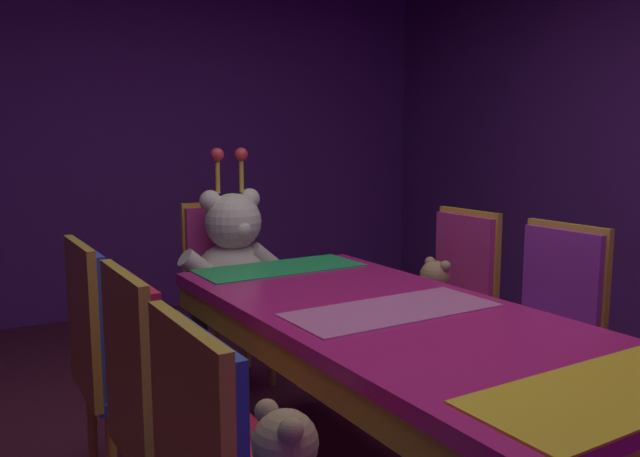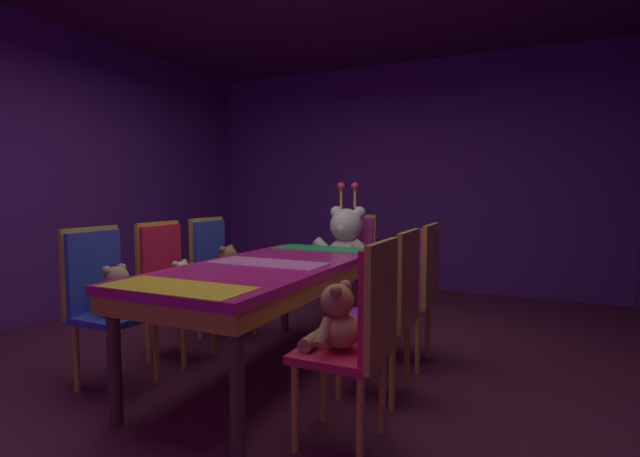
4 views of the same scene
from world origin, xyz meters
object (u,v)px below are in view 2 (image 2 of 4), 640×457
teddy_right_1 (425,281)px  chair_left_1 (191,236)px  chair_right_3 (538,245)px  throne_chair (471,211)px  teddy_right_0 (345,307)px  chair_right_1 (454,283)px  teddy_left_2 (272,229)px  teddy_left_3 (322,220)px  banquet_table (331,238)px  teddy_left_1 (207,240)px  chair_right_0 (377,313)px  chair_right_2 (504,261)px  chair_left_2 (256,224)px  teddy_right_3 (513,244)px  teddy_right_2 (477,261)px  chair_left_3 (307,214)px  king_teddy_bear (462,197)px  chair_left_0 (108,252)px  teddy_left_0 (124,260)px

teddy_right_1 → chair_left_1: bearing=0.3°
chair_left_1 → chair_right_3: bearing=31.4°
chair_left_1 → chair_right_3: same height
chair_right_3 → throne_chair: (-0.85, 0.91, 0.00)m
teddy_right_0 → chair_right_1: (0.16, 0.58, 0.00)m
teddy_left_2 → teddy_right_0: (1.42, -1.11, 0.01)m
chair_right_1 → chair_right_3: bearing=-88.7°
teddy_right_1 → teddy_left_3: bearing=-36.3°
banquet_table → teddy_left_1: bearing=-160.3°
teddy_right_1 → teddy_right_0: bearing=88.2°
chair_right_0 → chair_right_2: 1.12m
teddy_left_1 → chair_right_2: bearing=19.1°
banquet_table → chair_left_1: 0.91m
chair_left_2 → teddy_right_3: size_ratio=3.18×
teddy_right_3 → chair_left_1: bearing=33.7°
chair_right_1 → teddy_right_2: 0.56m
teddy_left_1 → teddy_right_0: 1.55m
chair_right_0 → teddy_right_3: 1.63m
chair_right_3 → teddy_right_3: chair_right_3 is taller
chair_left_3 → teddy_right_2: 1.67m
teddy_right_3 → king_teddy_bear: size_ratio=0.48×
chair_left_1 → teddy_right_0: chair_left_1 is taller
teddy_right_3 → throne_chair: size_ratio=0.31×
teddy_left_1 → teddy_right_3: (1.43, 1.05, -0.01)m
chair_right_0 → teddy_left_3: bearing=-46.2°
chair_left_0 → teddy_right_3: (1.57, 1.63, -0.01)m
teddy_left_2 → throne_chair: (0.70, 1.42, 0.01)m
teddy_right_1 → teddy_right_3: 1.04m
teddy_right_1 → chair_left_2: bearing=-18.6°
chair_left_0 → chair_left_3: size_ratio=1.00×
teddy_right_1 → throne_chair: size_ratio=0.30×
teddy_right_2 → teddy_right_3: size_ratio=0.92×
chair_left_3 → teddy_right_0: bearing=-46.3°
chair_right_3 → teddy_right_3: bearing=-0.0°
teddy_left_2 → chair_left_3: 0.55m
teddy_left_1 → teddy_right_2: teddy_left_1 is taller
chair_left_0 → teddy_left_1: (0.14, 0.58, -0.01)m
teddy_left_0 → chair_right_2: size_ratio=0.29×
teddy_left_0 → chair_left_2: bearing=96.6°
teddy_left_2 → teddy_left_3: 0.53m
chair_left_0 → chair_left_1: (-0.01, 0.58, 0.00)m
king_teddy_bear → teddy_left_2: bearing=-29.2°
chair_left_0 → teddy_left_2: bearing=82.0°
teddy_left_2 → teddy_left_3: (-0.01, 0.53, -0.01)m
teddy_left_3 → teddy_left_2: bearing=-88.9°
chair_left_0 → teddy_right_1: bearing=20.1°
banquet_table → teddy_right_2: banquet_table is taller
teddy_left_0 → teddy_left_3: 1.65m
teddy_right_2 → king_teddy_bear: (-0.73, 1.25, 0.14)m
banquet_table → teddy_right_2: 0.79m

